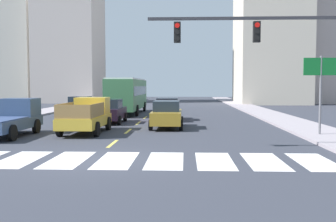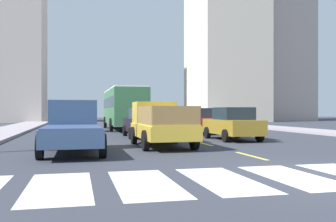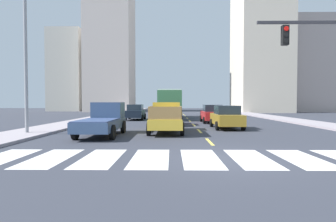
{
  "view_description": "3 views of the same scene",
  "coord_description": "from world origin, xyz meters",
  "px_view_note": "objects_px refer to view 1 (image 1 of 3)",
  "views": [
    {
      "loc": [
        3.34,
        -13.98,
        2.67
      ],
      "look_at": [
        2.08,
        14.91,
        0.81
      ],
      "focal_mm": 42.4,
      "sensor_mm": 36.0,
      "label": 1
    },
    {
      "loc": [
        -5.77,
        -7.95,
        1.54
      ],
      "look_at": [
        0.36,
        17.75,
        1.53
      ],
      "focal_mm": 40.61,
      "sensor_mm": 36.0,
      "label": 2
    },
    {
      "loc": [
        -1.88,
        -9.44,
        1.97
      ],
      "look_at": [
        -2.22,
        14.47,
        1.19
      ],
      "focal_mm": 29.03,
      "sensor_mm": 36.0,
      "label": 3
    }
  ],
  "objects_px": {
    "pickup_dark": "(11,118)",
    "sedan_near_right": "(168,109)",
    "city_bus": "(128,93)",
    "traffic_signal_gantry": "(283,49)",
    "direction_sign_green": "(320,79)",
    "pickup_stakebed": "(87,116)",
    "sedan_mid": "(81,106)",
    "sedan_far": "(167,114)",
    "sedan_near_left": "(110,111)"
  },
  "relations": [
    {
      "from": "pickup_dark",
      "to": "sedan_near_left",
      "type": "relative_size",
      "value": 1.18
    },
    {
      "from": "sedan_far",
      "to": "traffic_signal_gantry",
      "type": "height_order",
      "value": "traffic_signal_gantry"
    },
    {
      "from": "sedan_mid",
      "to": "traffic_signal_gantry",
      "type": "bearing_deg",
      "value": -53.01
    },
    {
      "from": "city_bus",
      "to": "traffic_signal_gantry",
      "type": "distance_m",
      "value": 22.97
    },
    {
      "from": "pickup_dark",
      "to": "direction_sign_green",
      "type": "relative_size",
      "value": 1.24
    },
    {
      "from": "pickup_stakebed",
      "to": "sedan_near_left",
      "type": "distance_m",
      "value": 5.54
    },
    {
      "from": "sedan_far",
      "to": "direction_sign_green",
      "type": "bearing_deg",
      "value": -26.48
    },
    {
      "from": "pickup_stakebed",
      "to": "sedan_near_right",
      "type": "xyz_separation_m",
      "value": [
        4.23,
        8.16,
        -0.08
      ]
    },
    {
      "from": "sedan_near_left",
      "to": "traffic_signal_gantry",
      "type": "bearing_deg",
      "value": -50.5
    },
    {
      "from": "sedan_far",
      "to": "city_bus",
      "type": "bearing_deg",
      "value": 108.24
    },
    {
      "from": "direction_sign_green",
      "to": "traffic_signal_gantry",
      "type": "bearing_deg",
      "value": -124.27
    },
    {
      "from": "traffic_signal_gantry",
      "to": "sedan_far",
      "type": "bearing_deg",
      "value": 121.55
    },
    {
      "from": "sedan_far",
      "to": "traffic_signal_gantry",
      "type": "distance_m",
      "value": 10.32
    },
    {
      "from": "sedan_near_left",
      "to": "direction_sign_green",
      "type": "relative_size",
      "value": 1.05
    },
    {
      "from": "sedan_near_right",
      "to": "sedan_far",
      "type": "bearing_deg",
      "value": -88.21
    },
    {
      "from": "sedan_mid",
      "to": "sedan_far",
      "type": "bearing_deg",
      "value": -49.66
    },
    {
      "from": "pickup_stakebed",
      "to": "pickup_dark",
      "type": "bearing_deg",
      "value": -152.61
    },
    {
      "from": "sedan_mid",
      "to": "sedan_near_right",
      "type": "bearing_deg",
      "value": -26.41
    },
    {
      "from": "pickup_dark",
      "to": "traffic_signal_gantry",
      "type": "xyz_separation_m",
      "value": [
        13.25,
        -4.24,
        3.25
      ]
    },
    {
      "from": "sedan_near_left",
      "to": "traffic_signal_gantry",
      "type": "distance_m",
      "value": 15.19
    },
    {
      "from": "pickup_dark",
      "to": "direction_sign_green",
      "type": "height_order",
      "value": "direction_sign_green"
    },
    {
      "from": "sedan_far",
      "to": "sedan_mid",
      "type": "distance_m",
      "value": 12.8
    },
    {
      "from": "city_bus",
      "to": "sedan_mid",
      "type": "bearing_deg",
      "value": -143.69
    },
    {
      "from": "sedan_mid",
      "to": "direction_sign_green",
      "type": "height_order",
      "value": "direction_sign_green"
    },
    {
      "from": "sedan_near_left",
      "to": "direction_sign_green",
      "type": "bearing_deg",
      "value": -29.49
    },
    {
      "from": "sedan_mid",
      "to": "direction_sign_green",
      "type": "xyz_separation_m",
      "value": [
        16.22,
        -13.83,
        2.17
      ]
    },
    {
      "from": "pickup_stakebed",
      "to": "sedan_near_left",
      "type": "bearing_deg",
      "value": 90.13
    },
    {
      "from": "pickup_stakebed",
      "to": "sedan_far",
      "type": "distance_m",
      "value": 5.03
    },
    {
      "from": "sedan_far",
      "to": "traffic_signal_gantry",
      "type": "relative_size",
      "value": 0.54
    },
    {
      "from": "pickup_stakebed",
      "to": "city_bus",
      "type": "height_order",
      "value": "city_bus"
    },
    {
      "from": "city_bus",
      "to": "direction_sign_green",
      "type": "xyz_separation_m",
      "value": [
        12.41,
        -16.44,
        1.08
      ]
    },
    {
      "from": "pickup_dark",
      "to": "sedan_far",
      "type": "height_order",
      "value": "pickup_dark"
    },
    {
      "from": "sedan_near_right",
      "to": "city_bus",
      "type": "bearing_deg",
      "value": 121.05
    },
    {
      "from": "pickup_dark",
      "to": "direction_sign_green",
      "type": "xyz_separation_m",
      "value": [
        16.25,
        0.16,
        2.11
      ]
    },
    {
      "from": "city_bus",
      "to": "sedan_near_left",
      "type": "bearing_deg",
      "value": -87.66
    },
    {
      "from": "pickup_dark",
      "to": "traffic_signal_gantry",
      "type": "height_order",
      "value": "traffic_signal_gantry"
    },
    {
      "from": "city_bus",
      "to": "pickup_stakebed",
      "type": "bearing_deg",
      "value": -88.63
    },
    {
      "from": "pickup_dark",
      "to": "sedan_near_right",
      "type": "height_order",
      "value": "pickup_dark"
    },
    {
      "from": "sedan_near_right",
      "to": "traffic_signal_gantry",
      "type": "height_order",
      "value": "traffic_signal_gantry"
    },
    {
      "from": "pickup_stakebed",
      "to": "sedan_near_right",
      "type": "height_order",
      "value": "pickup_stakebed"
    },
    {
      "from": "traffic_signal_gantry",
      "to": "pickup_dark",
      "type": "bearing_deg",
      "value": 162.24
    },
    {
      "from": "pickup_dark",
      "to": "city_bus",
      "type": "height_order",
      "value": "city_bus"
    },
    {
      "from": "pickup_stakebed",
      "to": "sedan_far",
      "type": "bearing_deg",
      "value": 30.28
    },
    {
      "from": "city_bus",
      "to": "sedan_near_left",
      "type": "height_order",
      "value": "city_bus"
    },
    {
      "from": "sedan_mid",
      "to": "sedan_near_left",
      "type": "bearing_deg",
      "value": -58.97
    },
    {
      "from": "traffic_signal_gantry",
      "to": "pickup_stakebed",
      "type": "bearing_deg",
      "value": 147.99
    },
    {
      "from": "pickup_stakebed",
      "to": "sedan_mid",
      "type": "distance_m",
      "value": 12.8
    },
    {
      "from": "pickup_dark",
      "to": "city_bus",
      "type": "distance_m",
      "value": 17.07
    },
    {
      "from": "pickup_stakebed",
      "to": "direction_sign_green",
      "type": "bearing_deg",
      "value": -4.77
    },
    {
      "from": "pickup_stakebed",
      "to": "sedan_far",
      "type": "relative_size",
      "value": 1.18
    }
  ]
}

